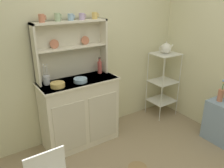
% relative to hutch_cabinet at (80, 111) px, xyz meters
% --- Properties ---
extents(wall_back, '(3.84, 0.05, 2.50)m').
position_rel_hutch_cabinet_xyz_m(wall_back, '(0.18, 0.26, 0.78)').
color(wall_back, beige).
rests_on(wall_back, ground).
extents(hutch_cabinet, '(1.00, 0.45, 0.91)m').
position_rel_hutch_cabinet_xyz_m(hutch_cabinet, '(0.00, 0.00, 0.00)').
color(hutch_cabinet, silver).
rests_on(hutch_cabinet, ground).
extents(hutch_shelf_unit, '(0.94, 0.18, 0.72)m').
position_rel_hutch_cabinet_xyz_m(hutch_shelf_unit, '(-0.00, 0.16, 0.86)').
color(hutch_shelf_unit, beige).
rests_on(hutch_shelf_unit, hutch_cabinet).
extents(bakers_rack, '(0.41, 0.36, 1.06)m').
position_rel_hutch_cabinet_xyz_m(bakers_rack, '(1.49, -0.04, 0.18)').
color(bakers_rack, silver).
rests_on(bakers_rack, ground).
extents(side_shelf_blue, '(0.28, 0.48, 0.58)m').
position_rel_hutch_cabinet_xyz_m(side_shelf_blue, '(1.62, -1.08, -0.18)').
color(side_shelf_blue, '#849EBC').
rests_on(side_shelf_blue, ground).
extents(cup_terracotta_0, '(0.08, 0.07, 0.09)m').
position_rel_hutch_cabinet_xyz_m(cup_terracotta_0, '(-0.33, 0.12, 1.21)').
color(cup_terracotta_0, '#C67556').
rests_on(cup_terracotta_0, hutch_shelf_unit).
extents(cup_sage_1, '(0.08, 0.07, 0.09)m').
position_rel_hutch_cabinet_xyz_m(cup_sage_1, '(-0.15, 0.12, 1.21)').
color(cup_sage_1, '#9EB78E').
rests_on(cup_sage_1, hutch_shelf_unit).
extents(cup_sky_2, '(0.08, 0.07, 0.08)m').
position_rel_hutch_cabinet_xyz_m(cup_sky_2, '(0.01, 0.12, 1.20)').
color(cup_sky_2, '#8EB2D1').
rests_on(cup_sky_2, hutch_shelf_unit).
extents(cup_lilac_3, '(0.08, 0.07, 0.08)m').
position_rel_hutch_cabinet_xyz_m(cup_lilac_3, '(0.16, 0.12, 1.20)').
color(cup_lilac_3, '#B79ECC').
rests_on(cup_lilac_3, hutch_shelf_unit).
extents(cup_gold_4, '(0.08, 0.07, 0.08)m').
position_rel_hutch_cabinet_xyz_m(cup_gold_4, '(0.34, 0.12, 1.20)').
color(cup_gold_4, '#DBB760').
rests_on(cup_gold_4, hutch_shelf_unit).
extents(bowl_mixing_large, '(0.17, 0.17, 0.05)m').
position_rel_hutch_cabinet_xyz_m(bowl_mixing_large, '(-0.29, -0.07, 0.47)').
color(bowl_mixing_large, '#DBB760').
rests_on(bowl_mixing_large, hutch_cabinet).
extents(bowl_floral_medium, '(0.17, 0.17, 0.05)m').
position_rel_hutch_cabinet_xyz_m(bowl_floral_medium, '(-0.00, -0.07, 0.47)').
color(bowl_floral_medium, '#8EB2D1').
rests_on(bowl_floral_medium, hutch_cabinet).
extents(jam_bottle, '(0.06, 0.06, 0.22)m').
position_rel_hutch_cabinet_xyz_m(jam_bottle, '(0.37, 0.09, 0.53)').
color(jam_bottle, '#B74C47').
rests_on(jam_bottle, hutch_cabinet).
extents(utensil_jar, '(0.08, 0.08, 0.25)m').
position_rel_hutch_cabinet_xyz_m(utensil_jar, '(-0.37, 0.08, 0.50)').
color(utensil_jar, '#B2B7C6').
rests_on(utensil_jar, hutch_cabinet).
extents(porcelain_teapot, '(0.25, 0.16, 0.19)m').
position_rel_hutch_cabinet_xyz_m(porcelain_teapot, '(1.49, -0.04, 0.67)').
color(porcelain_teapot, white).
rests_on(porcelain_teapot, bakers_rack).
extents(flower_vase, '(0.07, 0.07, 0.32)m').
position_rel_hutch_cabinet_xyz_m(flower_vase, '(1.62, -0.96, 0.22)').
color(flower_vase, '#C67556').
rests_on(flower_vase, side_shelf_blue).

